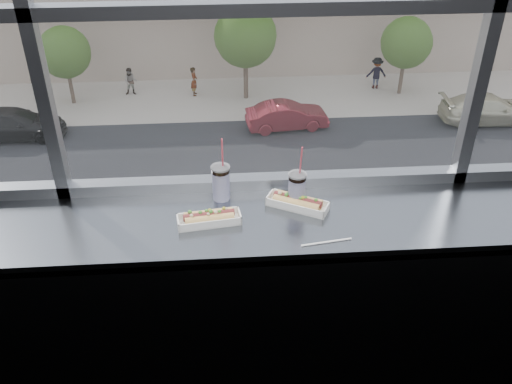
{
  "coord_description": "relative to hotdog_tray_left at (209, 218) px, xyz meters",
  "views": [
    {
      "loc": [
        -0.22,
        -0.93,
        2.68
      ],
      "look_at": [
        -0.07,
        1.23,
        1.25
      ],
      "focal_mm": 40.0,
      "sensor_mm": 36.0,
      "label": 1
    }
  ],
  "objects": [
    {
      "name": "street_asphalt",
      "position": [
        0.29,
        20.29,
        -12.1
      ],
      "size": [
        80.0,
        10.0,
        0.06
      ],
      "primitive_type": "cube",
      "color": "black",
      "rests_on": "plaza_ground"
    },
    {
      "name": "tree_left",
      "position": [
        -8.11,
        28.29,
        -9.14
      ],
      "size": [
        2.82,
        2.82,
        4.41
      ],
      "color": "#47382B",
      "rests_on": "far_sidewalk"
    },
    {
      "name": "loose_straw",
      "position": [
        0.52,
        -0.18,
        -0.02
      ],
      "size": [
        0.23,
        0.04,
        0.01
      ],
      "primitive_type": "cylinder",
      "rotation": [
        0.0,
        1.57,
        0.15
      ],
      "color": "white",
      "rests_on": "counter"
    },
    {
      "name": "soda_cup_right",
      "position": [
        0.42,
        0.12,
        0.07
      ],
      "size": [
        0.09,
        0.09,
        0.33
      ],
      "color": "white",
      "rests_on": "counter"
    },
    {
      "name": "car_far_a",
      "position": [
        -10.2,
        24.29,
        -11.1
      ],
      "size": [
        2.48,
        5.86,
        1.95
      ],
      "primitive_type": "imported",
      "rotation": [
        0.0,
        0.0,
        1.56
      ],
      "color": "black",
      "rests_on": "street_asphalt"
    },
    {
      "name": "pedestrian_a",
      "position": [
        -4.93,
        29.22,
        -11.12
      ],
      "size": [
        0.86,
        0.64,
        1.93
      ],
      "primitive_type": "imported",
      "color": "#66605B",
      "rests_on": "far_sidewalk"
    },
    {
      "name": "soda_cup_left",
      "position": [
        0.06,
        0.2,
        0.07
      ],
      "size": [
        0.09,
        0.09,
        0.35
      ],
      "color": "white",
      "rests_on": "counter"
    },
    {
      "name": "counter_fascia",
      "position": [
        0.29,
        -0.24,
        -0.58
      ],
      "size": [
        6.0,
        0.04,
        1.04
      ],
      "primitive_type": "cube",
      "color": "gray",
      "rests_on": "ground"
    },
    {
      "name": "car_near_b",
      "position": [
        -7.32,
        16.29,
        -11.03
      ],
      "size": [
        3.13,
        6.42,
        2.07
      ],
      "primitive_type": "imported",
      "rotation": [
        0.0,
        0.0,
        1.48
      ],
      "color": "#302727",
      "rests_on": "street_asphalt"
    },
    {
      "name": "tree_center",
      "position": [
        1.68,
        28.29,
        -8.48
      ],
      "size": [
        3.44,
        3.44,
        5.38
      ],
      "color": "#47382B",
      "rests_on": "far_sidewalk"
    },
    {
      "name": "car_far_c",
      "position": [
        14.24,
        24.29,
        -11.09
      ],
      "size": [
        2.49,
        5.91,
        1.96
      ],
      "primitive_type": "imported",
      "rotation": [
        0.0,
        0.0,
        1.56
      ],
      "color": "beige",
      "rests_on": "street_asphalt"
    },
    {
      "name": "car_far_b",
      "position": [
        3.57,
        24.29,
        -11.15
      ],
      "size": [
        2.92,
        5.76,
        1.85
      ],
      "primitive_type": "imported",
      "rotation": [
        0.0,
        0.0,
        1.68
      ],
      "color": "maroon",
      "rests_on": "street_asphalt"
    },
    {
      "name": "hotdog_tray_right",
      "position": [
        0.42,
        0.1,
        0.0
      ],
      "size": [
        0.31,
        0.22,
        0.07
      ],
      "rotation": [
        0.0,
        0.0,
        -0.48
      ],
      "color": "white",
      "rests_on": "counter"
    },
    {
      "name": "far_sidewalk",
      "position": [
        0.29,
        28.29,
        -12.11
      ],
      "size": [
        80.0,
        6.0,
        0.04
      ],
      "primitive_type": "cube",
      "color": "#A3988A",
      "rests_on": "plaza_ground"
    },
    {
      "name": "counter",
      "position": [
        0.29,
        0.02,
        -0.06
      ],
      "size": [
        6.0,
        0.55,
        0.06
      ],
      "primitive_type": "cube",
      "color": "gray",
      "rests_on": "ground"
    },
    {
      "name": "tree_right",
      "position": [
        10.69,
        28.29,
        -9.07
      ],
      "size": [
        2.89,
        2.89,
        4.51
      ],
      "color": "#47382B",
      "rests_on": "far_sidewalk"
    },
    {
      "name": "wrapper",
      "position": [
        -0.09,
        -0.0,
        -0.02
      ],
      "size": [
        0.09,
        0.06,
        0.02
      ],
      "primitive_type": "ellipsoid",
      "color": "silver",
      "rests_on": "counter"
    },
    {
      "name": "wall_back_lower",
      "position": [
        0.29,
        0.29,
        -0.58
      ],
      "size": [
        6.0,
        0.0,
        6.0
      ],
      "primitive_type": "plane",
      "rotation": [
        1.57,
        0.0,
        0.0
      ],
      "color": "black",
      "rests_on": "ground"
    },
    {
      "name": "pedestrian_b",
      "position": [
        -1.28,
        28.91,
        -11.08
      ],
      "size": [
        0.67,
        0.9,
        2.02
      ],
      "primitive_type": "imported",
      "rotation": [
        0.0,
        0.0,
        1.57
      ],
      "color": "#66605B",
      "rests_on": "far_sidewalk"
    },
    {
      "name": "car_near_c",
      "position": [
        -1.54,
        16.29,
        -11.14
      ],
      "size": [
        2.68,
        5.72,
        1.86
      ],
      "primitive_type": "imported",
      "rotation": [
        0.0,
        0.0,
        1.51
      ],
      "color": "maroon",
      "rests_on": "street_asphalt"
    },
    {
      "name": "pedestrian_d",
      "position": [
        9.45,
        29.17,
        -10.97
      ],
      "size": [
        1.0,
        0.75,
        2.25
      ],
      "primitive_type": "imported",
      "rotation": [
        0.0,
        0.0,
        3.14
      ],
      "color": "#66605B",
      "rests_on": "far_sidewalk"
    },
    {
      "name": "hotdog_tray_left",
      "position": [
        0.0,
        0.0,
        0.0
      ],
      "size": [
        0.3,
        0.13,
        0.07
      ],
      "rotation": [
        0.0,
        0.0,
        0.13
      ],
      "color": "white",
      "rests_on": "counter"
    },
    {
      "name": "plaza_ground",
      "position": [
        0.29,
        43.79,
        -12.13
      ],
      "size": [
        120.0,
        120.0,
        0.0
      ],
      "primitive_type": "plane",
      "color": "#A3988A",
      "rests_on": "ground"
    },
    {
      "name": "car_near_d",
      "position": [
        7.93,
        16.29,
        -11.1
      ],
      "size": [
        2.43,
        5.82,
        1.94
      ],
      "primitive_type": "imported",
      "rotation": [
        0.0,
        0.0,
        1.57
      ],
      "color": "silver",
      "rests_on": "street_asphalt"
    }
  ]
}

